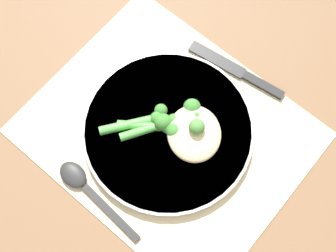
{
  "coord_description": "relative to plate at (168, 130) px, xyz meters",
  "views": [
    {
      "loc": [
        0.15,
        -0.18,
        0.71
      ],
      "look_at": [
        0.0,
        0.0,
        0.03
      ],
      "focal_mm": 50.0,
      "sensor_mm": 36.0,
      "label": 1
    }
  ],
  "objects": [
    {
      "name": "ground_plane",
      "position": [
        0.0,
        0.0,
        -0.01
      ],
      "size": [
        3.0,
        3.0,
        0.0
      ],
      "primitive_type": "plane",
      "color": "brown"
    },
    {
      "name": "pesto_dollop_primary",
      "position": [
        0.04,
        0.02,
        0.04
      ],
      "size": [
        0.02,
        0.02,
        0.02
      ],
      "color": "#477F38",
      "rests_on": "chicken_fillet"
    },
    {
      "name": "knife",
      "position": [
        0.02,
        0.16,
        -0.01
      ],
      "size": [
        0.18,
        0.04,
        0.01
      ],
      "rotation": [
        0.0,
        0.0,
        1.71
      ],
      "color": "black",
      "rests_on": "placemat"
    },
    {
      "name": "broccoli_stalk_rear",
      "position": [
        -0.0,
        -0.0,
        0.02
      ],
      "size": [
        0.09,
        0.08,
        0.03
      ],
      "rotation": [
        0.0,
        0.0,
        5.34
      ],
      "color": "green",
      "rests_on": "plate"
    },
    {
      "name": "broccoli_stalk_right",
      "position": [
        0.01,
        0.03,
        0.02
      ],
      "size": [
        0.09,
        0.13,
        0.03
      ],
      "rotation": [
        0.0,
        0.0,
        5.73
      ],
      "color": "green",
      "rests_on": "plate"
    },
    {
      "name": "chicken_fillet",
      "position": [
        0.04,
        0.02,
        0.02
      ],
      "size": [
        0.12,
        0.12,
        0.03
      ],
      "rotation": [
        0.0,
        0.0,
        2.34
      ],
      "color": "#DBBC89",
      "rests_on": "plate"
    },
    {
      "name": "plate",
      "position": [
        0.0,
        0.0,
        0.0
      ],
      "size": [
        0.27,
        0.27,
        0.01
      ],
      "color": "white",
      "rests_on": "placemat"
    },
    {
      "name": "broccoli_stalk_front",
      "position": [
        -0.03,
        -0.01,
        0.02
      ],
      "size": [
        0.09,
        0.1,
        0.03
      ],
      "rotation": [
        0.0,
        0.0,
        5.65
      ],
      "color": "green",
      "rests_on": "plate"
    },
    {
      "name": "spoon",
      "position": [
        -0.05,
        -0.15,
        -0.0
      ],
      "size": [
        0.17,
        0.04,
        0.01
      ],
      "rotation": [
        0.0,
        0.0,
        1.51
      ],
      "color": "black",
      "rests_on": "placemat"
    },
    {
      "name": "placemat",
      "position": [
        0.0,
        0.0,
        -0.01
      ],
      "size": [
        0.42,
        0.35,
        0.0
      ],
      "color": "#C6B289",
      "rests_on": "ground_plane"
    }
  ]
}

